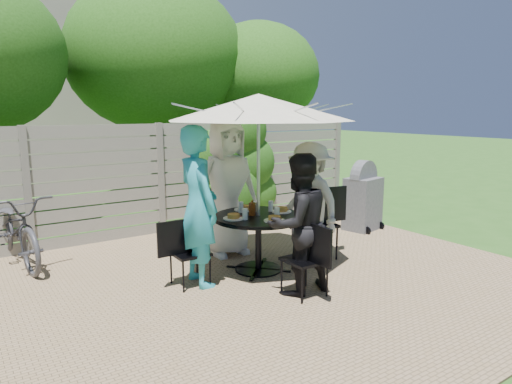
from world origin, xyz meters
TOP-DOWN VIEW (x-y plane):
  - backyard_envelope at (0.09, 10.29)m, footprint 60.00×60.00m
  - patio_table at (0.30, 0.57)m, footprint 1.17×1.17m
  - umbrella at (0.30, 0.57)m, footprint 2.40×2.40m
  - chair_back at (0.33, 1.54)m, footprint 0.47×0.67m
  - person_back at (0.33, 1.40)m, footprint 0.97×0.65m
  - chair_left at (-0.66, 0.61)m, footprint 0.60×0.40m
  - person_left at (-0.53, 0.60)m, footprint 0.48×0.71m
  - chair_front at (0.27, -0.39)m, footprint 0.42×0.62m
  - person_front at (0.27, -0.26)m, footprint 0.80×0.63m
  - chair_right at (1.27, 0.54)m, footprint 0.76×0.55m
  - person_right at (1.13, 0.54)m, footprint 0.64×1.08m
  - plate_back at (0.31, 0.93)m, footprint 0.26×0.26m
  - plate_left at (-0.06, 0.59)m, footprint 0.26×0.26m
  - plate_front at (0.29, 0.21)m, footprint 0.26×0.26m
  - plate_right at (0.66, 0.56)m, footprint 0.26×0.26m
  - glass_back at (0.21, 0.84)m, footprint 0.07×0.07m
  - glass_left at (0.04, 0.48)m, footprint 0.07×0.07m
  - glass_front at (0.40, 0.31)m, footprint 0.07×0.07m
  - glass_right at (0.57, 0.67)m, footprint 0.07×0.07m
  - syrup_jug at (0.24, 0.63)m, footprint 0.09×0.09m
  - coffee_cup at (0.41, 0.79)m, footprint 0.08×0.08m
  - bicycle at (-2.22, 2.60)m, footprint 0.91×1.95m
  - bbq_grill at (2.94, 1.25)m, footprint 0.68×0.58m

SIDE VIEW (x-z plane):
  - chair_left at x=-0.66m, z-range -0.16..0.66m
  - chair_front at x=0.27m, z-range -0.17..0.69m
  - chair_back at x=0.33m, z-range -0.18..0.73m
  - chair_right at x=1.27m, z-range -0.20..0.80m
  - bicycle at x=-2.22m, z-range 0.00..0.99m
  - patio_table at x=0.30m, z-range 0.15..0.89m
  - bbq_grill at x=2.94m, z-range -0.05..1.17m
  - plate_back at x=0.31m, z-range 0.73..0.80m
  - plate_left at x=-0.06m, z-range 0.73..0.80m
  - plate_front at x=0.29m, z-range 0.73..0.80m
  - plate_right at x=0.66m, z-range 0.73..0.80m
  - person_front at x=0.27m, z-range 0.00..1.60m
  - coffee_cup at x=0.41m, z-range 0.74..0.86m
  - glass_back at x=0.21m, z-range 0.74..0.88m
  - glass_left at x=0.04m, z-range 0.74..0.88m
  - glass_front at x=0.40m, z-range 0.74..0.88m
  - glass_right at x=0.57m, z-range 0.74..0.88m
  - person_right at x=1.13m, z-range 0.00..1.64m
  - syrup_jug at x=0.24m, z-range 0.74..0.90m
  - person_left at x=-0.53m, z-range 0.00..1.90m
  - person_back at x=0.33m, z-range 0.00..1.94m
  - umbrella at x=0.30m, z-range 0.96..3.21m
  - backyard_envelope at x=0.09m, z-range 0.11..5.11m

